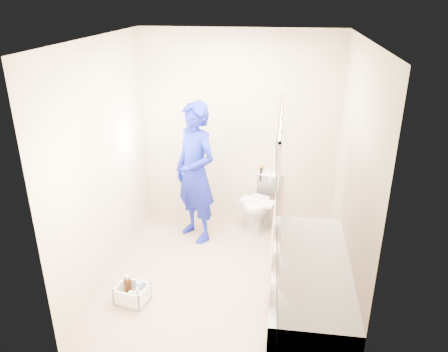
# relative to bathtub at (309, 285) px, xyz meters

# --- Properties ---
(floor) EXTENTS (2.60, 2.60, 0.00)m
(floor) POSITION_rel_bathtub_xyz_m (-0.85, 0.43, -0.27)
(floor) COLOR gray
(floor) RESTS_ON ground
(ceiling) EXTENTS (2.40, 2.60, 0.02)m
(ceiling) POSITION_rel_bathtub_xyz_m (-0.85, 0.43, 2.13)
(ceiling) COLOR white
(ceiling) RESTS_ON wall_back
(wall_back) EXTENTS (2.40, 0.02, 2.40)m
(wall_back) POSITION_rel_bathtub_xyz_m (-0.85, 1.73, 0.93)
(wall_back) COLOR beige
(wall_back) RESTS_ON ground
(wall_front) EXTENTS (2.40, 0.02, 2.40)m
(wall_front) POSITION_rel_bathtub_xyz_m (-0.85, -0.88, 0.93)
(wall_front) COLOR beige
(wall_front) RESTS_ON ground
(wall_left) EXTENTS (0.02, 2.60, 2.40)m
(wall_left) POSITION_rel_bathtub_xyz_m (-2.05, 0.43, 0.93)
(wall_left) COLOR beige
(wall_left) RESTS_ON ground
(wall_right) EXTENTS (0.02, 2.60, 2.40)m
(wall_right) POSITION_rel_bathtub_xyz_m (0.35, 0.43, 0.93)
(wall_right) COLOR beige
(wall_right) RESTS_ON ground
(bathtub) EXTENTS (0.70, 1.75, 0.50)m
(bathtub) POSITION_rel_bathtub_xyz_m (0.00, 0.00, 0.00)
(bathtub) COLOR silver
(bathtub) RESTS_ON ground
(curtain_rod) EXTENTS (0.02, 1.90, 0.02)m
(curtain_rod) POSITION_rel_bathtub_xyz_m (-0.33, 0.00, 1.68)
(curtain_rod) COLOR silver
(curtain_rod) RESTS_ON wall_back
(shower_curtain) EXTENTS (0.06, 1.75, 1.80)m
(shower_curtain) POSITION_rel_bathtub_xyz_m (-0.33, 0.00, 0.75)
(shower_curtain) COLOR white
(shower_curtain) RESTS_ON curtain_rod
(toilet) EXTENTS (0.55, 0.74, 0.67)m
(toilet) POSITION_rel_bathtub_xyz_m (-0.55, 1.51, 0.07)
(toilet) COLOR white
(toilet) RESTS_ON ground
(tank_lid) EXTENTS (0.45, 0.29, 0.03)m
(tank_lid) POSITION_rel_bathtub_xyz_m (-0.58, 1.40, 0.13)
(tank_lid) COLOR white
(tank_lid) RESTS_ON toilet
(tank_internals) EXTENTS (0.16, 0.08, 0.22)m
(tank_internals) POSITION_rel_bathtub_xyz_m (-0.54, 1.69, 0.40)
(tank_internals) COLOR black
(tank_internals) RESTS_ON toilet
(plumber) EXTENTS (0.72, 0.70, 1.67)m
(plumber) POSITION_rel_bathtub_xyz_m (-1.29, 1.15, 0.57)
(plumber) COLOR #0F2496
(plumber) RESTS_ON ground
(cleaning_caddy) EXTENTS (0.33, 0.29, 0.23)m
(cleaning_caddy) POSITION_rel_bathtub_xyz_m (-1.66, -0.15, -0.19)
(cleaning_caddy) COLOR white
(cleaning_caddy) RESTS_ON ground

